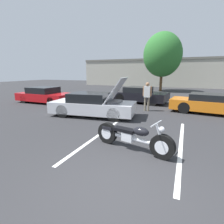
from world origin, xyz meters
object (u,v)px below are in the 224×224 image
object	(u,v)px
tree_background	(163,55)
parked_car_left_row	(45,95)
show_car_hood_open	(93,105)
parked_car_mid_row	(140,95)
spectator_near_motorcycle	(147,94)
motorcycle	(132,137)
parked_car_right_row	(211,104)

from	to	relation	value
tree_background	parked_car_left_row	world-z (taller)	tree_background
tree_background	show_car_hood_open	distance (m)	14.91
parked_car_mid_row	spectator_near_motorcycle	size ratio (longest dim) A/B	2.51
tree_background	parked_car_left_row	distance (m)	14.47
parked_car_left_row	parked_car_mid_row	size ratio (longest dim) A/B	1.00
parked_car_mid_row	show_car_hood_open	bearing A→B (deg)	-96.24
tree_background	parked_car_mid_row	distance (m)	9.95
parked_car_mid_row	spectator_near_motorcycle	bearing A→B (deg)	-60.47
show_car_hood_open	motorcycle	bearing A→B (deg)	-53.35
show_car_hood_open	spectator_near_motorcycle	size ratio (longest dim) A/B	2.68
tree_background	motorcycle	bearing A→B (deg)	-85.10
parked_car_left_row	spectator_near_motorcycle	size ratio (longest dim) A/B	2.50
parked_car_right_row	motorcycle	bearing A→B (deg)	-106.33
parked_car_left_row	tree_background	bearing A→B (deg)	59.84
show_car_hood_open	spectator_near_motorcycle	bearing A→B (deg)	37.24
show_car_hood_open	parked_car_left_row	bearing A→B (deg)	150.28
tree_background	spectator_near_motorcycle	bearing A→B (deg)	-86.27
motorcycle	spectator_near_motorcycle	xyz separation A→B (m)	(-0.73, 5.61, 0.61)
motorcycle	parked_car_left_row	bearing A→B (deg)	160.41
tree_background	parked_car_mid_row	bearing A→B (deg)	-92.16
show_car_hood_open	spectator_near_motorcycle	xyz separation A→B (m)	(2.39, 2.32, 0.42)
parked_car_left_row	spectator_near_motorcycle	bearing A→B (deg)	0.45
parked_car_left_row	parked_car_right_row	bearing A→B (deg)	4.29
parked_car_right_row	spectator_near_motorcycle	bearing A→B (deg)	-160.47
motorcycle	parked_car_left_row	world-z (taller)	parked_car_left_row
tree_background	parked_car_left_row	xyz separation A→B (m)	(-7.10, -12.04, -3.75)
motorcycle	spectator_near_motorcycle	world-z (taller)	spectator_near_motorcycle
show_car_hood_open	tree_background	bearing A→B (deg)	76.71
tree_background	motorcycle	xyz separation A→B (m)	(1.51, -17.63, -3.90)
parked_car_left_row	parked_car_mid_row	xyz separation A→B (m)	(6.75, 2.82, 0.03)
motorcycle	parked_car_right_row	world-z (taller)	parked_car_right_row
show_car_hood_open	parked_car_right_row	world-z (taller)	show_car_hood_open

